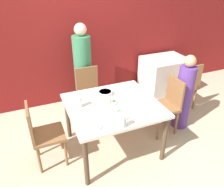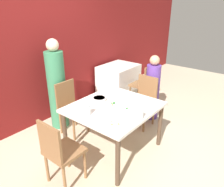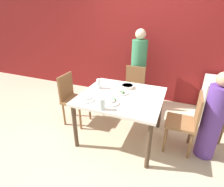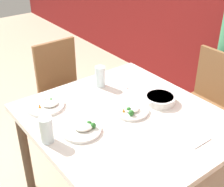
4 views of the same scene
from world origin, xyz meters
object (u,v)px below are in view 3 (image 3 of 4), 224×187
object	(u,v)px
person_child	(212,120)
bowl_curry	(128,86)
plate_rice_adult	(111,102)
chair_adult_spot	(133,88)
person_adult	(138,72)
glass_water_tall	(99,84)
chair_child_spot	(186,121)

from	to	relation	value
person_child	bowl_curry	world-z (taller)	person_child
plate_rice_adult	bowl_curry	bearing A→B (deg)	85.17
chair_adult_spot	plate_rice_adult	size ratio (longest dim) A/B	3.90
plate_rice_adult	person_adult	bearing A→B (deg)	90.54
person_adult	glass_water_tall	size ratio (longest dim) A/B	10.48
person_child	glass_water_tall	distance (m)	1.67
chair_adult_spot	chair_child_spot	bearing A→B (deg)	-39.39
person_adult	bowl_curry	distance (m)	0.92
person_child	glass_water_tall	world-z (taller)	person_child
chair_child_spot	plate_rice_adult	distance (m)	1.07
chair_adult_spot	chair_child_spot	size ratio (longest dim) A/B	1.00
bowl_curry	chair_adult_spot	bearing A→B (deg)	95.96
bowl_curry	glass_water_tall	size ratio (longest dim) A/B	1.33
person_child	plate_rice_adult	distance (m)	1.33
bowl_curry	glass_water_tall	bearing A→B (deg)	-157.24
person_child	bowl_curry	bearing A→B (deg)	169.95
chair_child_spot	bowl_curry	size ratio (longest dim) A/B	4.49
chair_child_spot	plate_rice_adult	xyz separation A→B (m)	(-0.97, -0.35, 0.27)
plate_rice_adult	glass_water_tall	bearing A→B (deg)	133.69
person_adult	bowl_curry	size ratio (longest dim) A/B	7.86
glass_water_tall	chair_child_spot	bearing A→B (deg)	-1.74
glass_water_tall	plate_rice_adult	bearing A→B (deg)	-46.31
chair_adult_spot	bowl_curry	size ratio (longest dim) A/B	4.49
person_adult	bowl_curry	world-z (taller)	person_adult
bowl_curry	chair_child_spot	bearing A→B (deg)	-13.22
chair_adult_spot	plate_rice_adult	bearing A→B (deg)	-89.31
chair_adult_spot	person_adult	size ratio (longest dim) A/B	0.57
chair_adult_spot	person_child	size ratio (longest dim) A/B	0.73
chair_adult_spot	glass_water_tall	size ratio (longest dim) A/B	5.99
person_child	glass_water_tall	xyz separation A→B (m)	(-1.65, 0.04, 0.24)
person_adult	plate_rice_adult	distance (m)	1.49
person_child	plate_rice_adult	size ratio (longest dim) A/B	5.37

